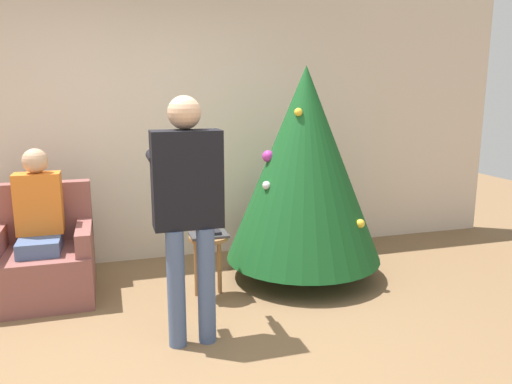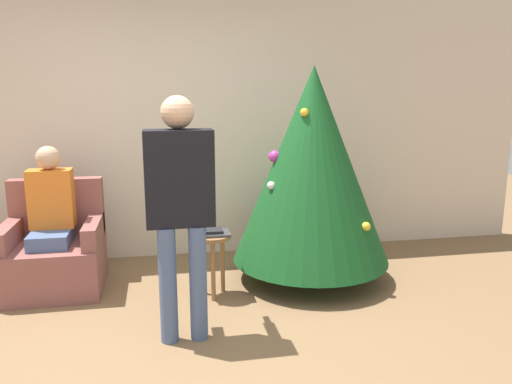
% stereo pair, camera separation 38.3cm
% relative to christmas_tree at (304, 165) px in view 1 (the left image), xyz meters
% --- Properties ---
extents(ground_plane, '(14.00, 14.00, 0.00)m').
position_rel_christmas_tree_xyz_m(ground_plane, '(-1.34, -1.30, -1.04)').
color(ground_plane, brown).
extents(wall_back, '(8.00, 0.06, 2.70)m').
position_rel_christmas_tree_xyz_m(wall_back, '(-1.34, 0.93, 0.31)').
color(wall_back, beige).
rests_on(wall_back, ground_plane).
extents(christmas_tree, '(1.40, 1.40, 1.90)m').
position_rel_christmas_tree_xyz_m(christmas_tree, '(0.00, 0.00, 0.00)').
color(christmas_tree, brown).
rests_on(christmas_tree, ground_plane).
extents(armchair, '(0.80, 0.75, 0.92)m').
position_rel_christmas_tree_xyz_m(armchair, '(-2.23, 0.19, -0.73)').
color(armchair, brown).
rests_on(armchair, ground_plane).
extents(person_seated, '(0.36, 0.46, 1.24)m').
position_rel_christmas_tree_xyz_m(person_seated, '(-2.23, 0.16, -0.37)').
color(person_seated, '#475B84').
rests_on(person_seated, ground_plane).
extents(person_standing, '(0.46, 0.57, 1.66)m').
position_rel_christmas_tree_xyz_m(person_standing, '(-1.19, -0.90, -0.04)').
color(person_standing, '#475B84').
rests_on(person_standing, ground_plane).
extents(side_stool, '(0.33, 0.33, 0.53)m').
position_rel_christmas_tree_xyz_m(side_stool, '(-0.92, -0.23, -0.63)').
color(side_stool, olive).
rests_on(side_stool, ground_plane).
extents(laptop, '(0.30, 0.22, 0.02)m').
position_rel_christmas_tree_xyz_m(laptop, '(-0.92, -0.23, -0.50)').
color(laptop, '#38383D').
rests_on(laptop, side_stool).
extents(book, '(0.19, 0.15, 0.02)m').
position_rel_christmas_tree_xyz_m(book, '(-0.92, -0.23, -0.48)').
color(book, black).
rests_on(book, laptop).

